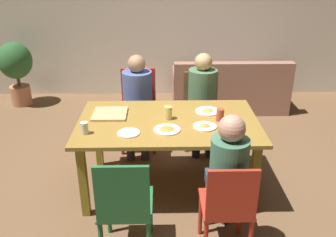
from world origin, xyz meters
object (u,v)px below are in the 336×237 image
object	(u,v)px
person_2	(203,95)
couch	(229,91)
person_1	(226,172)
drinking_glass_0	(168,113)
plate_3	(167,129)
plate_0	(129,133)
chair_0	(139,105)
chair_3	(125,205)
drinking_glass_2	(220,115)
chair_2	(201,107)
person_0	(137,96)
chair_1	(228,206)
plate_1	(205,126)
plate_2	(208,111)
drinking_glass_1	(85,128)
potted_plant	(16,67)
pizza_box_0	(110,114)
dining_table	(168,129)

from	to	relation	value
person_2	couch	distance (m)	1.47
person_1	drinking_glass_0	world-z (taller)	person_1
person_1	drinking_glass_0	xyz separation A→B (m)	(-0.43, 0.88, 0.13)
plate_3	plate_0	bearing A→B (deg)	-169.89
person_2	chair_0	bearing A→B (deg)	171.66
chair_3	couch	bearing A→B (deg)	66.69
drinking_glass_2	chair_2	bearing A→B (deg)	93.90
drinking_glass_2	plate_3	bearing A→B (deg)	-158.59
person_0	plate_0	size ratio (longest dim) A/B	5.81
chair_1	couch	xyz separation A→B (m)	(0.57, 3.16, -0.22)
plate_1	plate_2	bearing A→B (deg)	79.15
plate_3	drinking_glass_0	world-z (taller)	drinking_glass_0
plate_1	plate_3	world-z (taller)	same
plate_2	drinking_glass_1	bearing A→B (deg)	-157.78
person_0	plate_0	world-z (taller)	person_0
plate_0	potted_plant	xyz separation A→B (m)	(-2.00, 2.66, -0.14)
person_1	drinking_glass_0	size ratio (longest dim) A/B	9.33
chair_1	drinking_glass_1	xyz separation A→B (m)	(-1.20, 0.73, 0.32)
chair_3	plate_0	size ratio (longest dim) A/B	4.54
drinking_glass_0	chair_2	bearing A→B (deg)	66.08
chair_2	drinking_glass_0	size ratio (longest dim) A/B	7.02
drinking_glass_0	chair_3	bearing A→B (deg)	-109.00
plate_3	couch	xyz separation A→B (m)	(1.02, 2.38, -0.49)
plate_2	drinking_glass_0	size ratio (longest dim) A/B	1.91
plate_2	drinking_glass_1	xyz separation A→B (m)	(-1.18, -0.48, 0.05)
chair_1	plate_2	size ratio (longest dim) A/B	3.57
pizza_box_0	couch	size ratio (longest dim) A/B	0.19
pizza_box_0	drinking_glass_0	size ratio (longest dim) A/B	2.59
plate_3	drinking_glass_0	distance (m)	0.26
plate_3	drinking_glass_1	size ratio (longest dim) A/B	2.26
plate_1	plate_3	xyz separation A→B (m)	(-0.36, -0.06, 0.00)
pizza_box_0	plate_3	world-z (taller)	plate_3
chair_0	pizza_box_0	bearing A→B (deg)	-105.66
dining_table	drinking_glass_1	size ratio (longest dim) A/B	15.95
person_1	chair_3	xyz separation A→B (m)	(-0.79, -0.15, -0.18)
chair_2	person_0	bearing A→B (deg)	-167.26
chair_1	drinking_glass_1	world-z (taller)	chair_1
plate_0	couch	distance (m)	2.84
chair_0	plate_1	xyz separation A→B (m)	(0.69, -1.15, 0.25)
plate_0	drinking_glass_1	distance (m)	0.40
drinking_glass_1	chair_3	bearing A→B (deg)	-60.33
drinking_glass_2	potted_plant	bearing A→B (deg)	140.15
chair_1	plate_2	bearing A→B (deg)	91.13
chair_1	drinking_glass_0	bearing A→B (deg)	112.77
dining_table	couch	xyz separation A→B (m)	(1.01, 2.17, -0.39)
chair_0	potted_plant	distance (m)	2.45
person_2	potted_plant	bearing A→B (deg)	151.67
chair_0	chair_3	bearing A→B (deg)	-90.00
drinking_glass_0	plate_1	bearing A→B (deg)	-29.41
chair_1	pizza_box_0	distance (m)	1.56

